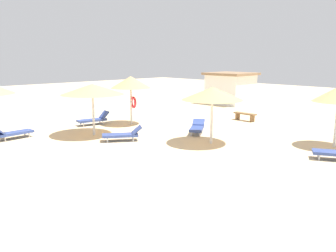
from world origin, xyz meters
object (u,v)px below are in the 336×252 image
Objects in this scene: lounger_3 at (197,127)px; beach_cabana at (231,88)px; parasol_3 at (212,94)px; lounger_1 at (123,134)px; parasol_4 at (131,83)px; lounger_4 at (94,119)px; parasol_1 at (92,89)px; bench_1 at (245,115)px; lounger_2 at (12,133)px.

beach_cabana is at bearing 118.51° from lounger_3.
lounger_1 is at bearing -140.92° from parasol_3.
parasol_3 is 6.36m from parasol_4.
lounger_4 reaches higher than lounger_3.
beach_cabana reaches higher than lounger_4.
bench_1 is at bearing 71.44° from parasol_1.
lounger_3 reaches higher than bench_1.
parasol_1 reaches higher than lounger_4.
parasol_3 reaches higher than bench_1.
bench_1 is (4.01, 5.87, -2.12)m from parasol_4.
parasol_1 reaches higher than parasol_3.
parasol_1 is at bearing -80.52° from beach_cabana.
lounger_4 is (-0.46, 4.93, 0.00)m from lounger_2.
parasol_1 is at bearing -151.64° from parasol_3.
lounger_1 is (2.13, 0.26, -2.03)m from parasol_1.
lounger_3 is (1.27, 3.91, -0.01)m from lounger_1.
beach_cabana is (-0.58, 18.47, 1.03)m from lounger_2.
lounger_4 is at bearing -89.46° from beach_cabana.
beach_cabana is (-5.56, 5.99, 1.00)m from bench_1.
lounger_2 is (-1.93, -3.42, -2.03)m from parasol_1.
parasol_4 reaches higher than lounger_1.
bench_1 is (0.91, 8.80, 0.03)m from lounger_1.
lounger_3 is at bearing -85.89° from bench_1.
lounger_1 is at bearing -72.57° from beach_cabana.
lounger_1 is 4.11m from lounger_3.
parasol_4 is 4.97m from lounger_3.
parasol_4 is 1.46× the size of lounger_4.
lounger_1 is at bearing 7.08° from parasol_1.
lounger_1 is at bearing -15.37° from lounger_4.
bench_1 is at bearing 68.28° from lounger_2.
lounger_1 is (3.10, -2.94, -2.15)m from parasol_4.
parasol_4 is 1.48× the size of lounger_1.
lounger_3 is 0.99× the size of lounger_4.
lounger_4 is at bearing -125.68° from bench_1.
lounger_4 is 1.29× the size of bench_1.
parasol_1 is 1.65× the size of lounger_2.
parasol_1 reaches higher than bench_1.
parasol_3 reaches higher than lounger_3.
lounger_3 is (-1.99, 1.27, -2.01)m from parasol_3.
bench_1 is at bearing 84.07° from lounger_1.
lounger_1 is 1.00× the size of lounger_2.
parasol_1 is 4.42m from lounger_2.
beach_cabana is (-2.51, 15.05, -1.01)m from parasol_1.
parasol_3 is 0.98× the size of parasol_4.
beach_cabana is at bearing 91.81° from lounger_2.
beach_cabana reaches higher than lounger_3.
lounger_2 is at bearing -137.78° from lounger_1.
lounger_2 is 1.00× the size of lounger_3.
parasol_3 is 6.88m from bench_1.
beach_cabana reaches higher than lounger_2.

